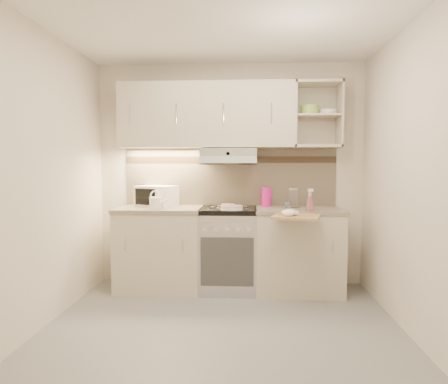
% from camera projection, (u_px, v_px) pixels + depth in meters
% --- Properties ---
extents(ground, '(3.00, 3.00, 0.00)m').
position_uv_depth(ground, '(222.00, 332.00, 3.27)').
color(ground, gray).
rests_on(ground, ground).
extents(room_shell, '(3.04, 2.84, 2.52)m').
position_uv_depth(room_shell, '(225.00, 135.00, 3.52)').
color(room_shell, beige).
rests_on(room_shell, ground).
extents(base_cabinet_left, '(0.90, 0.60, 0.86)m').
position_uv_depth(base_cabinet_left, '(160.00, 250.00, 4.38)').
color(base_cabinet_left, beige).
rests_on(base_cabinet_left, ground).
extents(worktop_left, '(0.92, 0.62, 0.04)m').
position_uv_depth(worktop_left, '(160.00, 209.00, 4.34)').
color(worktop_left, gray).
rests_on(worktop_left, base_cabinet_left).
extents(base_cabinet_right, '(0.90, 0.60, 0.86)m').
position_uv_depth(base_cabinet_right, '(298.00, 252.00, 4.29)').
color(base_cabinet_right, beige).
rests_on(base_cabinet_right, ground).
extents(worktop_right, '(0.92, 0.62, 0.04)m').
position_uv_depth(worktop_right, '(299.00, 210.00, 4.26)').
color(worktop_right, gray).
rests_on(worktop_right, base_cabinet_right).
extents(electric_range, '(0.60, 0.60, 0.90)m').
position_uv_depth(electric_range, '(228.00, 249.00, 4.33)').
color(electric_range, '#B7B7BC').
rests_on(electric_range, ground).
extents(microwave, '(0.49, 0.44, 0.23)m').
position_uv_depth(microwave, '(157.00, 196.00, 4.45)').
color(microwave, white).
rests_on(microwave, worktop_left).
extents(watering_can, '(0.23, 0.12, 0.20)m').
position_uv_depth(watering_can, '(156.00, 202.00, 4.17)').
color(watering_can, white).
rests_on(watering_can, worktop_left).
extents(plate_stack, '(0.23, 0.23, 0.05)m').
position_uv_depth(plate_stack, '(232.00, 208.00, 4.12)').
color(plate_stack, white).
rests_on(plate_stack, electric_range).
extents(bread_loaf, '(0.15, 0.15, 0.04)m').
position_uv_depth(bread_loaf, '(228.00, 206.00, 4.32)').
color(bread_loaf, olive).
rests_on(bread_loaf, electric_range).
extents(pink_pitcher, '(0.12, 0.11, 0.22)m').
position_uv_depth(pink_pitcher, '(266.00, 197.00, 4.43)').
color(pink_pitcher, '#D5168B').
rests_on(pink_pitcher, worktop_right).
extents(glass_jar, '(0.11, 0.11, 0.21)m').
position_uv_depth(glass_jar, '(293.00, 198.00, 4.31)').
color(glass_jar, silver).
rests_on(glass_jar, worktop_right).
extents(spice_jar, '(0.05, 0.05, 0.08)m').
position_uv_depth(spice_jar, '(288.00, 206.00, 4.08)').
color(spice_jar, white).
rests_on(spice_jar, worktop_right).
extents(spray_bottle, '(0.09, 0.09, 0.24)m').
position_uv_depth(spray_bottle, '(310.00, 202.00, 4.02)').
color(spray_bottle, pink).
rests_on(spray_bottle, worktop_right).
extents(cutting_board, '(0.51, 0.48, 0.02)m').
position_uv_depth(cutting_board, '(296.00, 217.00, 3.79)').
color(cutting_board, tan).
rests_on(cutting_board, base_cabinet_right).
extents(dish_towel, '(0.26, 0.23, 0.06)m').
position_uv_depth(dish_towel, '(293.00, 212.00, 3.79)').
color(dish_towel, white).
rests_on(dish_towel, cutting_board).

